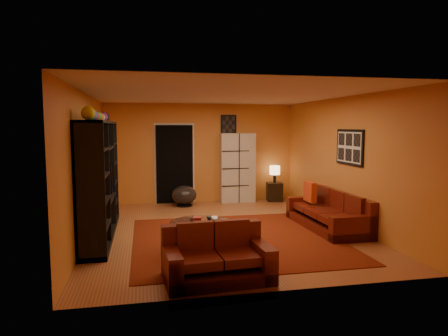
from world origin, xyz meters
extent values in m
plane|color=brown|center=(0.00, 0.00, 0.00)|extent=(6.00, 6.00, 0.00)
plane|color=white|center=(0.00, 0.00, 2.60)|extent=(6.00, 6.00, 0.00)
plane|color=#CA732C|center=(0.00, 3.00, 1.30)|extent=(6.00, 0.00, 6.00)
plane|color=#CA732C|center=(0.00, -3.00, 1.30)|extent=(6.00, 0.00, 6.00)
plane|color=#CA732C|center=(-2.50, 0.00, 1.30)|extent=(0.00, 6.00, 6.00)
plane|color=#CA732C|center=(2.50, 0.00, 1.30)|extent=(0.00, 6.00, 6.00)
cube|color=#561609|center=(0.10, -0.70, 0.01)|extent=(3.60, 3.60, 0.01)
cube|color=black|center=(-0.70, 2.96, 1.02)|extent=(0.95, 0.10, 2.04)
cube|color=black|center=(2.48, -0.30, 1.60)|extent=(0.03, 1.00, 0.70)
cube|color=black|center=(0.75, 2.98, 2.05)|extent=(0.42, 0.03, 0.52)
cube|color=black|center=(-2.27, 0.00, 1.05)|extent=(0.45, 3.00, 2.10)
imported|color=black|center=(-2.23, -0.05, 1.01)|extent=(1.00, 0.13, 0.58)
cube|color=#4D100A|center=(2.05, -0.28, 0.16)|extent=(0.93, 2.16, 0.32)
cube|color=#4D100A|center=(2.40, -0.27, 0.42)|extent=(0.23, 2.14, 0.85)
cube|color=#4D100A|center=(2.07, -1.26, 0.31)|extent=(0.88, 0.20, 0.62)
cube|color=#4D100A|center=(2.03, 0.70, 0.31)|extent=(0.88, 0.20, 0.62)
cube|color=#4D100A|center=(2.02, -0.88, 0.47)|extent=(0.67, 0.59, 0.12)
cube|color=#4D100A|center=(2.01, -0.28, 0.47)|extent=(0.67, 0.59, 0.12)
cube|color=#4D100A|center=(2.00, 0.31, 0.47)|extent=(0.67, 0.59, 0.12)
cube|color=#4D100A|center=(-0.57, -2.50, 0.16)|extent=(1.43, 0.92, 0.32)
cube|color=#4D100A|center=(-0.59, -2.18, 0.42)|extent=(1.39, 0.27, 0.85)
cube|color=#4D100A|center=(0.03, -2.46, 0.31)|extent=(0.23, 0.84, 0.62)
cube|color=#4D100A|center=(-1.17, -2.54, 0.31)|extent=(0.23, 0.84, 0.62)
cube|color=#4D100A|center=(-0.31, -2.52, 0.47)|extent=(0.53, 0.64, 0.12)
cube|color=#4D100A|center=(-0.82, -2.56, 0.47)|extent=(0.53, 0.64, 0.12)
cube|color=red|center=(1.95, 0.34, 0.63)|extent=(0.12, 0.42, 0.42)
cylinder|color=silver|center=(-0.63, -1.29, 0.48)|extent=(0.97, 0.97, 0.02)
cylinder|color=black|center=(-0.33, -1.30, 0.24)|extent=(0.05, 0.05, 0.46)
cylinder|color=black|center=(-0.77, -1.03, 0.24)|extent=(0.05, 0.05, 0.46)
cylinder|color=black|center=(-0.78, -1.55, 0.24)|extent=(0.05, 0.05, 0.46)
cube|color=beige|center=(0.95, 2.80, 0.91)|extent=(0.93, 0.44, 1.82)
cylinder|color=black|center=(-0.51, 2.45, 0.02)|extent=(0.44, 0.44, 0.03)
cylinder|color=black|center=(-0.51, 2.45, 0.10)|extent=(0.06, 0.06, 0.15)
ellipsoid|color=#433A3B|center=(-0.51, 2.45, 0.28)|extent=(0.63, 0.63, 0.47)
cube|color=black|center=(1.96, 2.68, 0.25)|extent=(0.46, 0.46, 0.50)
cylinder|color=black|center=(1.96, 2.68, 0.61)|extent=(0.08, 0.08, 0.22)
cylinder|color=#FFD08C|center=(1.96, 2.68, 0.84)|extent=(0.27, 0.27, 0.24)
camera|label=1|loc=(-1.49, -7.47, 2.01)|focal=32.00mm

